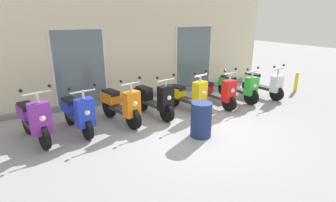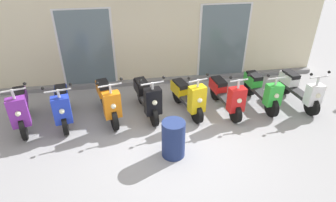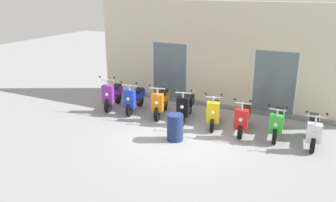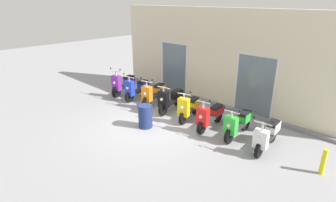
{
  "view_description": "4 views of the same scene",
  "coord_description": "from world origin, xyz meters",
  "px_view_note": "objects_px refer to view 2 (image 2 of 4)",
  "views": [
    {
      "loc": [
        -3.49,
        -4.69,
        2.62
      ],
      "look_at": [
        -0.35,
        0.86,
        0.55
      ],
      "focal_mm": 28.02,
      "sensor_mm": 36.0,
      "label": 1
    },
    {
      "loc": [
        -0.99,
        -4.75,
        3.93
      ],
      "look_at": [
        -0.06,
        0.9,
        0.59
      ],
      "focal_mm": 30.3,
      "sensor_mm": 36.0,
      "label": 2
    },
    {
      "loc": [
        3.83,
        -8.77,
        4.31
      ],
      "look_at": [
        -0.8,
        0.55,
        0.87
      ],
      "focal_mm": 36.98,
      "sensor_mm": 36.0,
      "label": 3
    },
    {
      "loc": [
        6.29,
        -5.82,
        4.19
      ],
      "look_at": [
        -0.36,
        1.05,
        0.53
      ],
      "focal_mm": 28.98,
      "sensor_mm": 36.0,
      "label": 4
    }
  ],
  "objects_px": {
    "scooter_black": "(147,97)",
    "scooter_white": "(299,89)",
    "scooter_purple": "(21,108)",
    "trash_bin": "(173,139)",
    "scooter_yellow": "(188,96)",
    "scooter_red": "(226,95)",
    "scooter_green": "(262,90)",
    "scooter_orange": "(108,100)",
    "scooter_blue": "(62,105)"
  },
  "relations": [
    {
      "from": "scooter_black",
      "to": "scooter_white",
      "type": "xyz_separation_m",
      "value": [
        4.01,
        -0.14,
        -0.03
      ]
    },
    {
      "from": "scooter_purple",
      "to": "trash_bin",
      "type": "height_order",
      "value": "scooter_purple"
    },
    {
      "from": "scooter_yellow",
      "to": "scooter_black",
      "type": "bearing_deg",
      "value": 175.13
    },
    {
      "from": "scooter_yellow",
      "to": "scooter_red",
      "type": "distance_m",
      "value": 0.98
    },
    {
      "from": "scooter_green",
      "to": "scooter_white",
      "type": "relative_size",
      "value": 1.02
    },
    {
      "from": "scooter_purple",
      "to": "scooter_white",
      "type": "relative_size",
      "value": 0.98
    },
    {
      "from": "scooter_orange",
      "to": "scooter_black",
      "type": "distance_m",
      "value": 0.95
    },
    {
      "from": "scooter_white",
      "to": "trash_bin",
      "type": "relative_size",
      "value": 2.0
    },
    {
      "from": "scooter_orange",
      "to": "scooter_black",
      "type": "height_order",
      "value": "scooter_orange"
    },
    {
      "from": "scooter_black",
      "to": "trash_bin",
      "type": "height_order",
      "value": "scooter_black"
    },
    {
      "from": "trash_bin",
      "to": "scooter_orange",
      "type": "bearing_deg",
      "value": 128.97
    },
    {
      "from": "scooter_black",
      "to": "scooter_green",
      "type": "distance_m",
      "value": 3.0
    },
    {
      "from": "scooter_red",
      "to": "trash_bin",
      "type": "bearing_deg",
      "value": -137.59
    },
    {
      "from": "scooter_green",
      "to": "trash_bin",
      "type": "height_order",
      "value": "scooter_green"
    },
    {
      "from": "scooter_red",
      "to": "trash_bin",
      "type": "relative_size",
      "value": 2.01
    },
    {
      "from": "scooter_red",
      "to": "scooter_green",
      "type": "xyz_separation_m",
      "value": [
        1.0,
        0.11,
        0.01
      ]
    },
    {
      "from": "scooter_orange",
      "to": "scooter_green",
      "type": "relative_size",
      "value": 0.98
    },
    {
      "from": "scooter_blue",
      "to": "trash_bin",
      "type": "bearing_deg",
      "value": -33.94
    },
    {
      "from": "scooter_blue",
      "to": "scooter_red",
      "type": "bearing_deg",
      "value": -1.59
    },
    {
      "from": "scooter_black",
      "to": "scooter_green",
      "type": "bearing_deg",
      "value": -0.62
    },
    {
      "from": "trash_bin",
      "to": "scooter_blue",
      "type": "bearing_deg",
      "value": 146.06
    },
    {
      "from": "scooter_orange",
      "to": "scooter_red",
      "type": "bearing_deg",
      "value": -2.7
    },
    {
      "from": "scooter_orange",
      "to": "scooter_green",
      "type": "height_order",
      "value": "scooter_orange"
    },
    {
      "from": "scooter_black",
      "to": "scooter_red",
      "type": "xyz_separation_m",
      "value": [
        1.99,
        -0.14,
        -0.04
      ]
    },
    {
      "from": "scooter_blue",
      "to": "scooter_red",
      "type": "distance_m",
      "value": 4.0
    },
    {
      "from": "scooter_yellow",
      "to": "scooter_green",
      "type": "relative_size",
      "value": 0.91
    },
    {
      "from": "scooter_green",
      "to": "scooter_purple",
      "type": "bearing_deg",
      "value": -179.46
    },
    {
      "from": "scooter_black",
      "to": "scooter_green",
      "type": "height_order",
      "value": "scooter_black"
    },
    {
      "from": "scooter_purple",
      "to": "scooter_red",
      "type": "distance_m",
      "value": 4.91
    },
    {
      "from": "scooter_black",
      "to": "scooter_yellow",
      "type": "distance_m",
      "value": 1.02
    },
    {
      "from": "scooter_yellow",
      "to": "scooter_white",
      "type": "height_order",
      "value": "scooter_yellow"
    },
    {
      "from": "scooter_yellow",
      "to": "trash_bin",
      "type": "height_order",
      "value": "scooter_yellow"
    },
    {
      "from": "scooter_blue",
      "to": "scooter_yellow",
      "type": "height_order",
      "value": "scooter_yellow"
    },
    {
      "from": "scooter_orange",
      "to": "scooter_white",
      "type": "relative_size",
      "value": 1.01
    },
    {
      "from": "scooter_orange",
      "to": "scooter_yellow",
      "type": "distance_m",
      "value": 1.96
    },
    {
      "from": "scooter_purple",
      "to": "scooter_green",
      "type": "bearing_deg",
      "value": 0.54
    },
    {
      "from": "scooter_purple",
      "to": "scooter_yellow",
      "type": "xyz_separation_m",
      "value": [
        3.93,
        0.0,
        -0.05
      ]
    },
    {
      "from": "scooter_blue",
      "to": "scooter_red",
      "type": "relative_size",
      "value": 0.96
    },
    {
      "from": "scooter_purple",
      "to": "scooter_orange",
      "type": "xyz_separation_m",
      "value": [
        1.97,
        0.08,
        -0.02
      ]
    },
    {
      "from": "scooter_blue",
      "to": "scooter_white",
      "type": "xyz_separation_m",
      "value": [
        6.02,
        -0.1,
        -0.02
      ]
    },
    {
      "from": "scooter_purple",
      "to": "scooter_yellow",
      "type": "distance_m",
      "value": 3.93
    },
    {
      "from": "scooter_white",
      "to": "trash_bin",
      "type": "height_order",
      "value": "scooter_white"
    },
    {
      "from": "scooter_black",
      "to": "scooter_white",
      "type": "distance_m",
      "value": 4.01
    },
    {
      "from": "scooter_white",
      "to": "trash_bin",
      "type": "xyz_separation_m",
      "value": [
        -3.64,
        -1.49,
        -0.06
      ]
    },
    {
      "from": "scooter_yellow",
      "to": "scooter_white",
      "type": "xyz_separation_m",
      "value": [
        3.0,
        -0.05,
        -0.01
      ]
    },
    {
      "from": "scooter_blue",
      "to": "scooter_black",
      "type": "relative_size",
      "value": 0.95
    },
    {
      "from": "scooter_orange",
      "to": "scooter_white",
      "type": "distance_m",
      "value": 4.96
    },
    {
      "from": "scooter_purple",
      "to": "trash_bin",
      "type": "distance_m",
      "value": 3.63
    },
    {
      "from": "scooter_yellow",
      "to": "scooter_red",
      "type": "relative_size",
      "value": 0.93
    },
    {
      "from": "scooter_red",
      "to": "scooter_white",
      "type": "relative_size",
      "value": 1.0
    }
  ]
}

